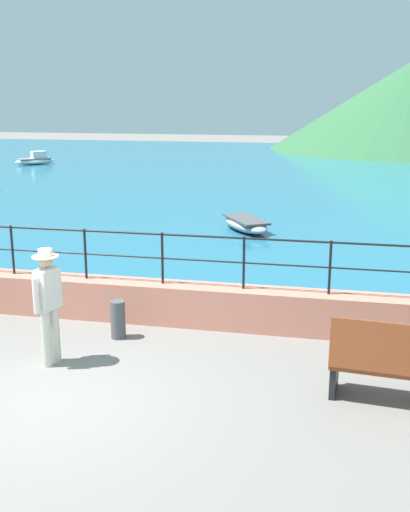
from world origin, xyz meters
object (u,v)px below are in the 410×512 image
at_px(boat_1, 246,224).
at_px(bench_far, 398,364).
at_px(person_walking, 48,301).
at_px(bollard, 118,319).
at_px(boat_2, 35,160).

bearing_deg(boat_1, bench_far, -70.83).
bearing_deg(person_walking, boat_1, 81.85).
distance_m(person_walking, bollard, 1.48).
distance_m(bench_far, boat_1, 10.58).
distance_m(person_walking, boat_1, 9.89).
bearing_deg(boat_2, bollard, -59.99).
bearing_deg(bench_far, boat_1, 109.17).
bearing_deg(bollard, person_walking, -117.46).
bearing_deg(person_walking, bench_far, -2.63).
distance_m(bollard, boat_2, 28.29).
xyz_separation_m(bollard, boat_2, (-14.15, 24.50, 0.01)).
xyz_separation_m(bench_far, boat_2, (-18.41, 25.90, -0.23)).
relative_size(bench_far, boat_1, 0.72).
relative_size(bollard, boat_2, 0.28).
xyz_separation_m(person_walking, bollard, (0.61, 1.17, -0.66)).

